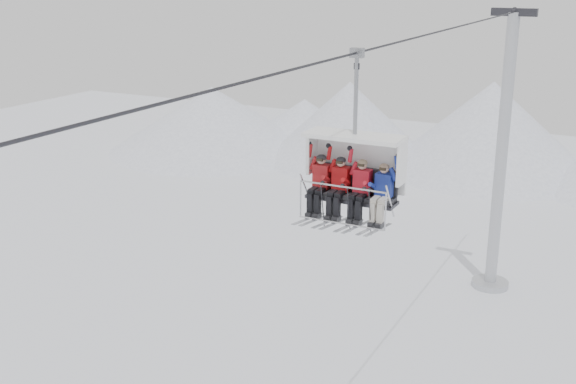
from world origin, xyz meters
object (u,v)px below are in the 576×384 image
at_px(skier_center_right, 360,188).
at_px(skier_far_right, 382,192).
at_px(skier_center_left, 339,185).
at_px(lift_tower_right, 500,175).
at_px(chairlift_carrier, 356,165).
at_px(skier_far_left, 320,182).

relative_size(skier_center_right, skier_far_right, 1.00).
bearing_deg(skier_center_left, skier_center_right, 0.00).
relative_size(lift_tower_right, chairlift_carrier, 3.38).
height_order(skier_far_left, skier_far_right, skier_far_left).
height_order(skier_center_right, skier_far_right, skier_center_right).
relative_size(lift_tower_right, skier_center_left, 7.99).
bearing_deg(skier_center_left, skier_far_right, -0.25).
relative_size(chairlift_carrier, skier_far_right, 2.36).
bearing_deg(lift_tower_right, skier_far_left, -92.43).
bearing_deg(skier_far_left, skier_center_right, 0.00).
bearing_deg(skier_far_left, skier_far_right, -0.17).
xyz_separation_m(skier_center_left, skier_center_right, (0.54, 0.00, 0.00)).
distance_m(skier_far_left, skier_center_right, 1.05).
bearing_deg(skier_far_right, skier_center_right, 179.50).
bearing_deg(lift_tower_right, skier_center_right, -89.23).
xyz_separation_m(skier_far_left, skier_center_right, (1.05, 0.00, 0.00)).
bearing_deg(skier_far_right, skier_far_left, 179.83).
xyz_separation_m(skier_far_left, skier_far_right, (1.59, -0.00, -0.02)).
distance_m(lift_tower_right, skier_center_left, 19.30).
height_order(skier_center_left, skier_far_right, skier_center_left).
bearing_deg(skier_center_left, skier_far_left, 180.00).
relative_size(lift_tower_right, skier_center_right, 7.99).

